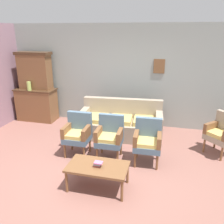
% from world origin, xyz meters
% --- Properties ---
extents(ground_plane, '(7.68, 7.68, 0.00)m').
position_xyz_m(ground_plane, '(0.00, 0.00, 0.00)').
color(ground_plane, '#84564C').
extents(wall_back_with_decor, '(6.40, 0.09, 2.70)m').
position_xyz_m(wall_back_with_decor, '(0.00, 2.63, 1.35)').
color(wall_back_with_decor, '#939E99').
rests_on(wall_back_with_decor, ground).
extents(side_cabinet, '(1.16, 0.55, 0.93)m').
position_xyz_m(side_cabinet, '(-2.53, 2.25, 0.47)').
color(side_cabinet, brown).
rests_on(side_cabinet, ground).
extents(cabinet_upper_hutch, '(0.99, 0.38, 1.03)m').
position_xyz_m(cabinet_upper_hutch, '(-2.53, 2.33, 1.45)').
color(cabinet_upper_hutch, brown).
rests_on(cabinet_upper_hutch, side_cabinet).
extents(vase_on_cabinet, '(0.11, 0.11, 0.25)m').
position_xyz_m(vase_on_cabinet, '(-2.59, 2.07, 1.05)').
color(vase_on_cabinet, '#A8C35E').
rests_on(vase_on_cabinet, side_cabinet).
extents(floral_couch, '(2.05, 0.95, 0.90)m').
position_xyz_m(floral_couch, '(0.10, 1.73, 0.33)').
color(floral_couch, gray).
rests_on(floral_couch, ground).
extents(armchair_near_cabinet, '(0.53, 0.50, 0.90)m').
position_xyz_m(armchair_near_cabinet, '(-0.60, 0.63, 0.50)').
color(armchair_near_cabinet, slate).
rests_on(armchair_near_cabinet, ground).
extents(armchair_near_couch_end, '(0.53, 0.50, 0.90)m').
position_xyz_m(armchair_near_couch_end, '(0.09, 0.65, 0.50)').
color(armchair_near_couch_end, slate).
rests_on(armchair_near_couch_end, ground).
extents(armchair_by_doorway, '(0.54, 0.51, 0.90)m').
position_xyz_m(armchair_by_doorway, '(0.86, 0.63, 0.50)').
color(armchair_by_doorway, slate).
rests_on(armchair_by_doorway, ground).
extents(wingback_chair_by_fireplace, '(0.71, 0.71, 0.90)m').
position_xyz_m(wingback_chair_by_fireplace, '(2.34, 1.37, 0.50)').
color(wingback_chair_by_fireplace, gray).
rests_on(wingback_chair_by_fireplace, ground).
extents(coffee_table, '(1.00, 0.56, 0.42)m').
position_xyz_m(coffee_table, '(0.15, -0.37, 0.38)').
color(coffee_table, brown).
rests_on(coffee_table, ground).
extents(book_stack_on_table, '(0.15, 0.11, 0.09)m').
position_xyz_m(book_stack_on_table, '(0.16, -0.39, 0.47)').
color(book_stack_on_table, '#B54E49').
rests_on(book_stack_on_table, coffee_table).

